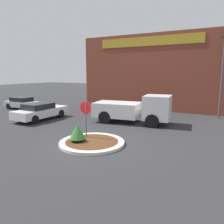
# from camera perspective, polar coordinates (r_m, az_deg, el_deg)

# --- Properties ---
(ground_plane) EXTENTS (120.00, 120.00, 0.00)m
(ground_plane) POSITION_cam_1_polar(r_m,az_deg,el_deg) (12.23, -5.24, -8.33)
(ground_plane) COLOR #2D2D30
(traffic_island) EXTENTS (3.58, 3.58, 0.16)m
(traffic_island) POSITION_cam_1_polar(r_m,az_deg,el_deg) (12.21, -5.25, -7.97)
(traffic_island) COLOR silver
(traffic_island) RESTS_ON ground_plane
(stop_sign) EXTENTS (0.74, 0.07, 2.29)m
(stop_sign) POSITION_cam_1_polar(r_m,az_deg,el_deg) (12.68, -6.86, -0.27)
(stop_sign) COLOR #4C4C51
(stop_sign) RESTS_ON ground_plane
(island_shrub) EXTENTS (0.89, 0.89, 0.96)m
(island_shrub) POSITION_cam_1_polar(r_m,az_deg,el_deg) (12.14, -9.03, -5.04)
(island_shrub) COLOR brown
(island_shrub) RESTS_ON traffic_island
(utility_truck) EXTENTS (6.11, 2.90, 2.22)m
(utility_truck) POSITION_cam_1_polar(r_m,az_deg,el_deg) (17.00, 5.86, 0.78)
(utility_truck) COLOR silver
(utility_truck) RESTS_ON ground_plane
(storefront_building) EXTENTS (15.12, 6.07, 7.80)m
(storefront_building) POSITION_cam_1_polar(r_m,az_deg,el_deg) (25.87, 11.40, 10.04)
(storefront_building) COLOR brown
(storefront_building) RESTS_ON ground_plane
(parked_sedan_white) EXTENTS (2.03, 4.72, 1.40)m
(parked_sedan_white) POSITION_cam_1_polar(r_m,az_deg,el_deg) (19.19, -18.20, 0.23)
(parked_sedan_white) COLOR silver
(parked_sedan_white) RESTS_ON ground_plane
(parked_sedan_silver) EXTENTS (4.31, 1.88, 1.30)m
(parked_sedan_silver) POSITION_cam_1_polar(r_m,az_deg,el_deg) (25.47, -22.29, 2.19)
(parked_sedan_silver) COLOR #B7B7BC
(parked_sedan_silver) RESTS_ON ground_plane
(light_pole) EXTENTS (0.70, 0.30, 6.86)m
(light_pole) POSITION_cam_1_polar(r_m,az_deg,el_deg) (20.66, 26.90, 9.43)
(light_pole) COLOR #4C4C51
(light_pole) RESTS_ON ground_plane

